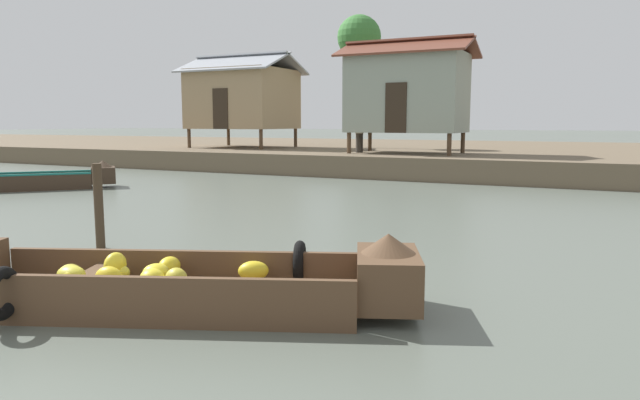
{
  "coord_description": "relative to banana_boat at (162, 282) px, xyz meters",
  "views": [
    {
      "loc": [
        3.81,
        0.14,
        1.96
      ],
      "look_at": [
        0.22,
        7.46,
        0.86
      ],
      "focal_mm": 32.26,
      "sensor_mm": 36.0,
      "label": 1
    }
  ],
  "objects": [
    {
      "name": "ground_plane",
      "position": [
        0.27,
        5.32,
        -0.29
      ],
      "size": [
        300.0,
        300.0,
        0.0
      ],
      "primitive_type": "plane",
      "color": "#596056"
    },
    {
      "name": "riverbank_strip",
      "position": [
        0.27,
        23.93,
        0.1
      ],
      "size": [
        160.0,
        20.0,
        0.79
      ],
      "primitive_type": "cube",
      "color": "brown",
      "rests_on": "ground"
    },
    {
      "name": "banana_boat",
      "position": [
        0.0,
        0.0,
        0.0
      ],
      "size": [
        5.28,
        2.97,
        0.84
      ],
      "color": "brown",
      "rests_on": "ground"
    },
    {
      "name": "cargo_boat_upstream",
      "position": [
        -10.81,
        6.91,
        0.01
      ],
      "size": [
        3.54,
        3.74,
        0.81
      ],
      "color": "#3D2D21",
      "rests_on": "ground"
    },
    {
      "name": "stilt_house_left",
      "position": [
        -11.33,
        18.59,
        2.82
      ],
      "size": [
        5.05,
        4.06,
        4.37
      ],
      "color": "#4C3826",
      "rests_on": "riverbank_strip"
    },
    {
      "name": "stilt_house_mid_left",
      "position": [
        -2.69,
        16.83,
        2.83
      ],
      "size": [
        4.95,
        3.1,
        4.31
      ],
      "color": "#4C3826",
      "rests_on": "riverbank_strip"
    },
    {
      "name": "palm_tree_near",
      "position": [
        -6.3,
        20.76,
        5.5
      ],
      "size": [
        2.03,
        2.03,
        6.1
      ],
      "color": "brown",
      "rests_on": "riverbank_strip"
    },
    {
      "name": "vendor_person",
      "position": [
        -4.51,
        16.52,
        1.42
      ],
      "size": [
        0.44,
        0.44,
        1.66
      ],
      "color": "#332D28",
      "rests_on": "riverbank_strip"
    },
    {
      "name": "mooring_post",
      "position": [
        -2.91,
        1.88,
        0.37
      ],
      "size": [
        0.14,
        0.14,
        1.33
      ],
      "primitive_type": "cylinder",
      "color": "#423323",
      "rests_on": "ground"
    }
  ]
}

